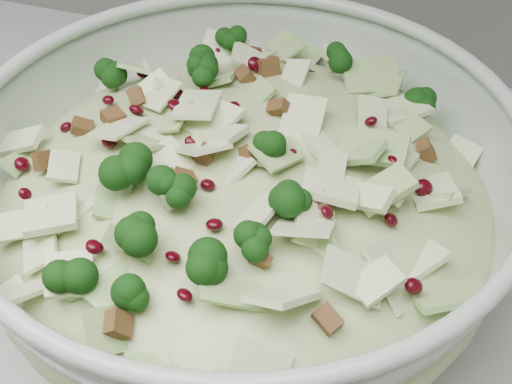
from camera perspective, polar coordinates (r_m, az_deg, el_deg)
mixing_bowl at (r=0.54m, az=-1.00°, el=-1.34°), size 0.48×0.48×0.16m
salad at (r=0.53m, az=-1.04°, el=0.74°), size 0.48×0.48×0.17m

